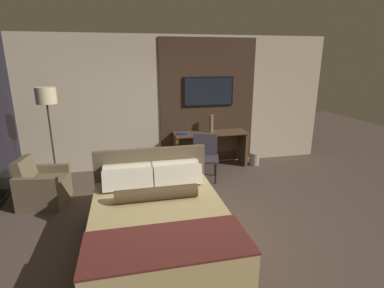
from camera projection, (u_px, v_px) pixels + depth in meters
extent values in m
plane|color=#4C3D33|center=(195.00, 224.00, 4.37)|extent=(16.00, 16.00, 0.00)
cube|color=#BCAD8E|center=(167.00, 103.00, 6.41)|extent=(7.20, 0.06, 2.80)
cube|color=#3D2B1E|center=(208.00, 102.00, 6.56)|extent=(2.11, 0.03, 2.70)
cube|color=#33281E|center=(161.00, 248.00, 3.65)|extent=(1.55, 1.98, 0.22)
cube|color=tan|center=(160.00, 226.00, 3.56)|extent=(1.60, 2.04, 0.39)
cube|color=#56231E|center=(168.00, 243.00, 2.88)|extent=(1.62, 0.72, 0.02)
cube|color=brown|center=(151.00, 182.00, 4.53)|extent=(1.63, 0.08, 1.06)
cube|color=beige|center=(128.00, 174.00, 4.26)|extent=(0.67, 0.23, 0.31)
cube|color=beige|center=(175.00, 170.00, 4.41)|extent=(0.67, 0.23, 0.31)
cube|color=beige|center=(128.00, 179.00, 4.06)|extent=(0.67, 0.25, 0.32)
cube|color=beige|center=(178.00, 175.00, 4.21)|extent=(0.67, 0.25, 0.32)
cylinder|color=#4C3823|center=(157.00, 194.00, 3.76)|extent=(1.04, 0.17, 0.17)
cube|color=brown|center=(211.00, 133.00, 6.49)|extent=(1.61, 0.47, 0.03)
cube|color=brown|center=(176.00, 153.00, 6.44)|extent=(0.06, 0.43, 0.74)
cube|color=brown|center=(243.00, 148.00, 6.76)|extent=(0.06, 0.43, 0.74)
cube|color=brown|center=(208.00, 144.00, 6.78)|extent=(1.49, 0.02, 0.37)
cube|color=black|center=(208.00, 91.00, 6.46)|extent=(1.11, 0.04, 0.62)
cube|color=black|center=(209.00, 92.00, 6.44)|extent=(1.04, 0.01, 0.57)
cube|color=#38333D|center=(205.00, 159.00, 5.86)|extent=(0.64, 0.62, 0.05)
cube|color=#38333D|center=(205.00, 144.00, 6.01)|extent=(0.49, 0.23, 0.42)
cylinder|color=black|center=(194.00, 173.00, 5.75)|extent=(0.04, 0.04, 0.40)
cylinder|color=black|center=(216.00, 174.00, 5.73)|extent=(0.04, 0.04, 0.40)
cylinder|color=black|center=(195.00, 166.00, 6.13)|extent=(0.04, 0.04, 0.40)
cylinder|color=black|center=(215.00, 166.00, 6.11)|extent=(0.04, 0.04, 0.40)
cube|color=brown|center=(45.00, 191.00, 4.95)|extent=(0.74, 0.59, 0.43)
cube|color=brown|center=(24.00, 169.00, 4.82)|extent=(0.27, 0.53, 0.38)
cube|color=brown|center=(37.00, 195.00, 4.64)|extent=(0.68, 0.19, 0.57)
cube|color=brown|center=(51.00, 180.00, 5.23)|extent=(0.68, 0.19, 0.57)
cylinder|color=#282623|center=(58.00, 187.00, 5.58)|extent=(0.28, 0.28, 0.03)
cylinder|color=#332D28|center=(53.00, 146.00, 5.36)|extent=(0.03, 0.03, 1.62)
cylinder|color=beige|center=(46.00, 95.00, 5.10)|extent=(0.34, 0.34, 0.28)
cylinder|color=#846647|center=(211.00, 123.00, 6.48)|extent=(0.09, 0.09, 0.38)
cube|color=navy|center=(182.00, 133.00, 6.33)|extent=(0.26, 0.22, 0.03)
cylinder|color=gray|center=(254.00, 159.00, 6.76)|extent=(0.22, 0.22, 0.28)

